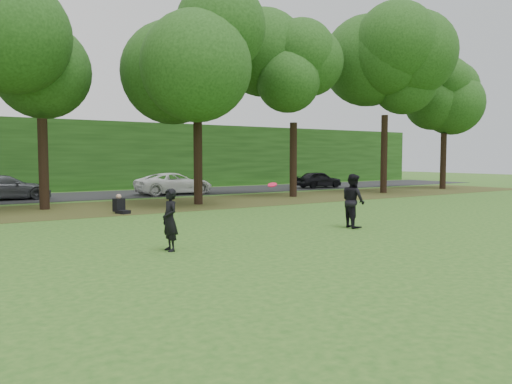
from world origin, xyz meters
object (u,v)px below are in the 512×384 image
at_px(player_left, 170,220).
at_px(frisbee, 272,185).
at_px(seated_person, 120,206).
at_px(player_right, 353,201).

relative_size(player_left, frisbee, 4.68).
bearing_deg(seated_person, player_right, -75.41).
bearing_deg(seated_person, player_left, -117.51).
height_order(frisbee, seated_person, frisbee).
height_order(player_right, seated_person, player_right).
height_order(player_left, seated_person, player_left).
bearing_deg(player_left, player_right, 95.07).
relative_size(player_right, seated_person, 2.20).
bearing_deg(player_left, seated_person, 170.33).
xyz_separation_m(player_left, frisbee, (3.27, 0.12, 0.79)).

